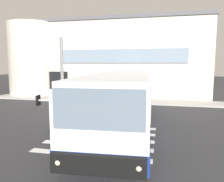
% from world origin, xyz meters
% --- Properties ---
extents(ground_plane, '(80.00, 90.00, 0.02)m').
position_xyz_m(ground_plane, '(0.00, 0.00, -0.01)').
color(ground_plane, '#2B2B2D').
rests_on(ground_plane, ground).
extents(bay_paint_stripes, '(4.40, 3.96, 0.01)m').
position_xyz_m(bay_paint_stripes, '(2.00, -4.20, 0.00)').
color(bay_paint_stripes, silver).
rests_on(bay_paint_stripes, ground).
extents(terminal_building, '(18.80, 13.80, 7.27)m').
position_xyz_m(terminal_building, '(-0.67, 11.53, 3.62)').
color(terminal_building, beige).
rests_on(terminal_building, ground).
extents(boarding_curb, '(21.00, 2.00, 0.15)m').
position_xyz_m(boarding_curb, '(0.00, 4.80, 0.07)').
color(boarding_curb, '#9E9B93').
rests_on(boarding_curb, ground).
extents(entry_support_column, '(0.28, 0.28, 5.32)m').
position_xyz_m(entry_support_column, '(-4.37, 5.40, 2.81)').
color(entry_support_column, slate).
rests_on(entry_support_column, boarding_curb).
extents(bus_main_foreground, '(3.38, 11.83, 2.70)m').
position_xyz_m(bus_main_foreground, '(2.50, -2.08, 1.34)').
color(bus_main_foreground, silver).
rests_on(bus_main_foreground, ground).
extents(passenger_near_column, '(0.52, 0.50, 1.68)m').
position_xyz_m(passenger_near_column, '(-3.58, 4.66, 1.11)').
color(passenger_near_column, '#1E2338').
rests_on(passenger_near_column, boarding_curb).
extents(passenger_by_doorway, '(0.59, 0.24, 1.68)m').
position_xyz_m(passenger_by_doorway, '(-2.48, 4.83, 1.08)').
color(passenger_by_doorway, '#4C4233').
rests_on(passenger_by_doorway, boarding_curb).
extents(safety_bollard_yellow, '(0.18, 0.18, 0.90)m').
position_xyz_m(safety_bollard_yellow, '(2.52, 3.60, 0.45)').
color(safety_bollard_yellow, yellow).
rests_on(safety_bollard_yellow, ground).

